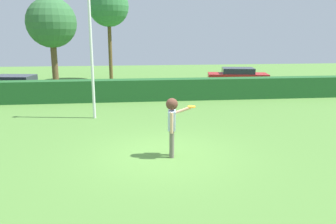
% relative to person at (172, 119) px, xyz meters
% --- Properties ---
extents(ground_plane, '(60.00, 60.00, 0.00)m').
position_rel_person_xyz_m(ground_plane, '(-0.22, 0.19, -1.16)').
color(ground_plane, '#538338').
extents(person, '(0.80, 0.56, 1.80)m').
position_rel_person_xyz_m(person, '(0.00, 0.00, 0.00)').
color(person, '#6D655B').
rests_on(person, ground).
extents(frisbee, '(0.24, 0.24, 0.03)m').
position_rel_person_xyz_m(frisbee, '(0.57, -0.02, 0.38)').
color(frisbee, orange).
extents(lamppost, '(0.24, 0.24, 5.62)m').
position_rel_person_xyz_m(lamppost, '(-2.80, 5.12, 1.97)').
color(lamppost, silver).
rests_on(lamppost, ground).
extents(hedge_row, '(27.48, 0.90, 1.18)m').
position_rel_person_xyz_m(hedge_row, '(-0.22, 8.90, -0.57)').
color(hedge_row, '#215827').
rests_on(hedge_row, ground).
extents(parked_car_green, '(4.41, 2.33, 1.25)m').
position_rel_person_xyz_m(parked_car_green, '(-7.95, 10.92, -0.47)').
color(parked_car_green, '#1E6633').
rests_on(parked_car_green, ground).
extents(parked_car_red, '(4.44, 2.44, 1.25)m').
position_rel_person_xyz_m(parked_car_red, '(6.50, 13.78, -0.47)').
color(parked_car_red, '#B21E1E').
rests_on(parked_car_red, ground).
extents(oak_tree, '(3.54, 3.54, 6.17)m').
position_rel_person_xyz_m(oak_tree, '(-6.65, 16.03, 3.20)').
color(oak_tree, brown).
rests_on(oak_tree, ground).
extents(birch_tree, '(3.05, 3.05, 7.18)m').
position_rel_person_xyz_m(birch_tree, '(-2.66, 17.42, 4.45)').
color(birch_tree, brown).
rests_on(birch_tree, ground).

